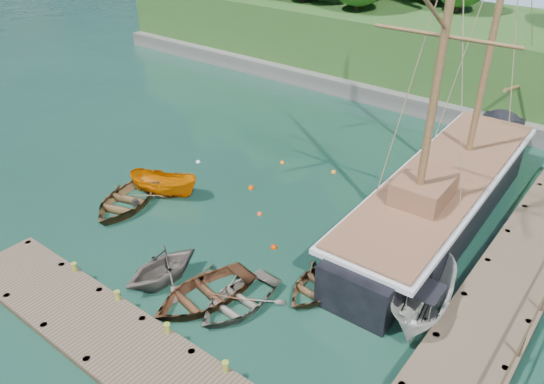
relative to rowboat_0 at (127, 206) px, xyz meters
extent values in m
plane|color=#113325|center=(7.35, -0.35, 0.00)|extent=(160.00, 160.00, 0.00)
cube|color=#4B372C|center=(9.35, -6.85, 0.54)|extent=(20.00, 3.20, 0.12)
cube|color=black|center=(9.35, -6.85, 0.38)|extent=(20.00, 3.20, 0.20)
cylinder|color=black|center=(-0.35, -5.55, 0.05)|extent=(0.28, 0.28, 1.10)
cube|color=#4B372C|center=(18.85, 6.65, 0.54)|extent=(3.20, 24.00, 0.12)
cube|color=black|center=(18.85, 6.65, 0.38)|extent=(3.20, 24.00, 0.20)
cylinder|color=olive|center=(3.35, -5.45, 0.00)|extent=(0.26, 0.26, 0.45)
cylinder|color=olive|center=(6.35, -5.45, 0.00)|extent=(0.26, 0.26, 0.45)
cylinder|color=olive|center=(9.35, -5.45, 0.00)|extent=(0.26, 0.26, 0.45)
cylinder|color=olive|center=(12.35, -5.45, 0.00)|extent=(0.26, 0.26, 0.45)
imported|color=brown|center=(0.00, 0.00, 0.00)|extent=(4.90, 5.83, 1.03)
imported|color=#5C534C|center=(6.40, -3.08, 0.00)|extent=(3.55, 4.00, 1.94)
imported|color=#4D2C19|center=(8.67, -2.85, 0.00)|extent=(4.32, 5.38, 0.99)
imported|color=#6A6357|center=(10.08, -2.20, 0.00)|extent=(3.23, 4.37, 0.87)
imported|color=brown|center=(12.23, 0.80, 0.00)|extent=(3.10, 4.20, 0.84)
imported|color=#D26600|center=(0.76, 2.15, 0.00)|extent=(4.41, 2.92, 1.59)
imported|color=silver|center=(16.47, 2.03, 0.00)|extent=(2.90, 5.75, 2.12)
cube|color=black|center=(13.92, 9.79, 0.70)|extent=(4.96, 14.28, 2.94)
cube|color=black|center=(13.69, 18.89, 0.70)|extent=(2.64, 4.51, 2.65)
cube|color=black|center=(14.13, 1.70, 0.70)|extent=(3.31, 3.72, 2.80)
cube|color=silver|center=(13.92, 9.79, 2.14)|extent=(5.12, 18.73, 0.25)
cube|color=brown|center=(13.92, 9.79, 2.39)|extent=(4.69, 18.31, 0.12)
cube|color=brown|center=(14.00, 6.75, 2.99)|extent=(2.37, 3.06, 1.20)
cylinder|color=brown|center=(13.60, 22.40, 3.59)|extent=(0.42, 6.90, 1.69)
cylinder|color=brown|center=(13.83, 13.43, 10.21)|extent=(0.36, 0.36, 15.63)
cylinder|color=brown|center=(14.01, 6.15, 9.58)|extent=(0.36, 0.36, 14.38)
sphere|color=white|center=(0.20, 3.93, 0.00)|extent=(0.36, 0.36, 0.36)
sphere|color=#D33D00|center=(4.18, 5.73, 0.00)|extent=(0.37, 0.37, 0.37)
sphere|color=#DE451E|center=(6.34, 3.88, 0.00)|extent=(0.31, 0.31, 0.31)
sphere|color=white|center=(11.72, 5.97, 0.00)|extent=(0.31, 0.31, 0.31)
sphere|color=orange|center=(3.71, 9.41, 0.00)|extent=(0.30, 0.30, 0.30)
sphere|color=orange|center=(6.97, 10.32, 0.00)|extent=(0.33, 0.33, 0.33)
sphere|color=white|center=(-0.60, 6.18, 0.00)|extent=(0.29, 0.29, 0.29)
sphere|color=#CF3100|center=(8.77, 1.98, 0.00)|extent=(0.33, 0.33, 0.33)
cube|color=#474744|center=(-0.65, 23.65, 0.60)|extent=(50.00, 4.00, 1.40)
cube|color=#2A511F|center=(-0.65, 29.65, 3.00)|extent=(50.00, 14.00, 6.00)
cylinder|color=#382616|center=(5.74, 30.86, 6.70)|extent=(0.36, 0.36, 1.40)
cylinder|color=#382616|center=(-1.15, 26.20, 6.70)|extent=(0.36, 0.36, 1.40)
camera|label=1|loc=(21.57, -14.61, 15.67)|focal=35.00mm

